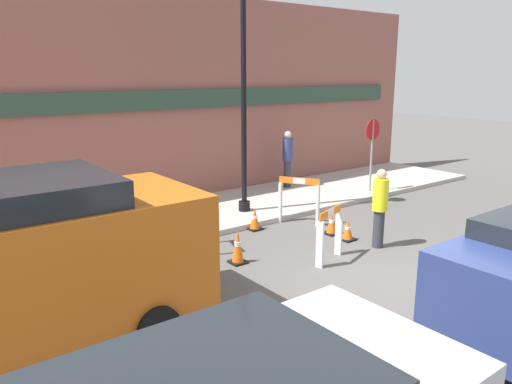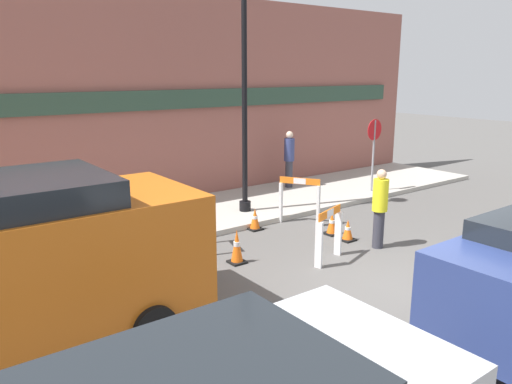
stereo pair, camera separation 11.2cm
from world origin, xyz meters
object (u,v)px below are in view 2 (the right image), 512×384
(stop_sign, at_px, (374,143))
(person_pedestrian, at_px, (289,157))
(person_worker, at_px, (380,206))
(streetlamp_post, at_px, (244,41))

(stop_sign, distance_m, person_pedestrian, 2.48)
(person_worker, xyz_separation_m, person_pedestrian, (1.77, 4.88, 0.16))
(stop_sign, bearing_deg, streetlamp_post, -9.02)
(streetlamp_post, bearing_deg, person_pedestrian, 27.48)
(streetlamp_post, xyz_separation_m, person_worker, (0.81, -3.53, -3.31))
(stop_sign, xyz_separation_m, person_pedestrian, (-1.61, 1.82, -0.48))
(stop_sign, bearing_deg, person_pedestrian, -51.00)
(streetlamp_post, relative_size, person_worker, 3.96)
(streetlamp_post, xyz_separation_m, stop_sign, (4.19, -0.48, -2.67))
(stop_sign, bearing_deg, person_worker, 39.61)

